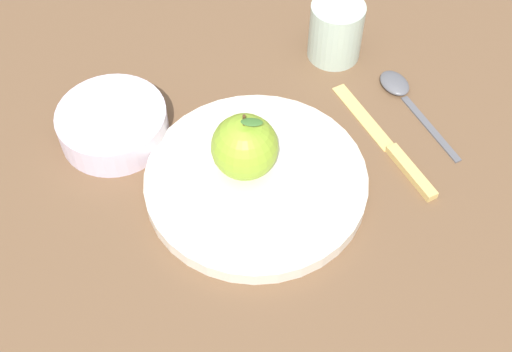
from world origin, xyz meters
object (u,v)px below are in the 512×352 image
side_bowl (113,122)px  cup (336,29)px  apple (245,147)px  dinner_plate (256,180)px  knife (391,149)px  spoon (402,92)px

side_bowl → cup: (0.15, 0.28, 0.02)m
apple → dinner_plate: bearing=-9.5°
side_bowl → knife: bearing=30.5°
dinner_plate → cup: 0.25m
dinner_plate → apple: (-0.02, 0.00, 0.05)m
dinner_plate → knife: (0.11, 0.14, -0.01)m
apple → knife: (0.12, 0.14, -0.05)m
dinner_plate → apple: bearing=170.5°
apple → side_bowl: bearing=-167.6°
spoon → dinner_plate: bearing=-107.5°
dinner_plate → spoon: 0.24m
side_bowl → knife: size_ratio=0.70×
spoon → cup: bearing=171.7°
cup → knife: bearing=-36.4°
cup → dinner_plate: bearing=-80.5°
dinner_plate → side_bowl: size_ratio=1.94×
cup → spoon: size_ratio=0.52×
dinner_plate → apple: 0.05m
cup → spoon: (0.12, -0.02, -0.04)m
apple → knife: size_ratio=0.48×
knife → spoon: 0.10m
apple → cup: bearing=95.6°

